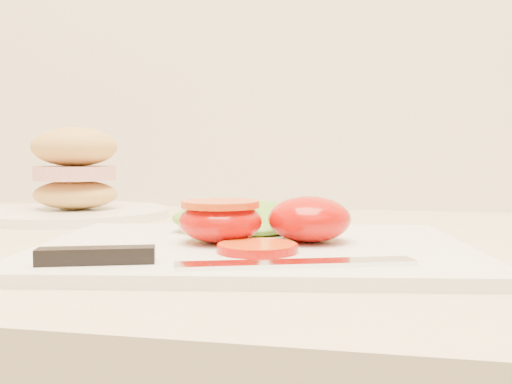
# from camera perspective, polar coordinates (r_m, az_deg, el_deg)

# --- Properties ---
(cutting_board) EXTENTS (0.41, 0.32, 0.01)m
(cutting_board) POSITION_cam_1_polar(r_m,az_deg,el_deg) (0.51, -0.22, -5.72)
(cutting_board) COLOR white
(cutting_board) RESTS_ON counter
(tomato_half_dome) EXTENTS (0.07, 0.07, 0.04)m
(tomato_half_dome) POSITION_cam_1_polar(r_m,az_deg,el_deg) (0.52, 5.35, -2.70)
(tomato_half_dome) COLOR #C70000
(tomato_half_dome) RESTS_ON cutting_board
(tomato_half_cut) EXTENTS (0.07, 0.07, 0.04)m
(tomato_half_cut) POSITION_cam_1_polar(r_m,az_deg,el_deg) (0.51, -3.57, -2.76)
(tomato_half_cut) COLOR #C70000
(tomato_half_cut) RESTS_ON cutting_board
(tomato_slice_0) EXTENTS (0.06, 0.06, 0.01)m
(tomato_slice_0) POSITION_cam_1_polar(r_m,az_deg,el_deg) (0.46, 0.15, -5.59)
(tomato_slice_0) COLOR #DC5516
(tomato_slice_0) RESTS_ON cutting_board
(lettuce_leaf_0) EXTENTS (0.16, 0.12, 0.03)m
(lettuce_leaf_0) POSITION_cam_1_polar(r_m,az_deg,el_deg) (0.58, -1.41, -2.66)
(lettuce_leaf_0) COLOR #71BE32
(lettuce_leaf_0) RESTS_ON cutting_board
(lettuce_leaf_1) EXTENTS (0.13, 0.12, 0.02)m
(lettuce_leaf_1) POSITION_cam_1_polar(r_m,az_deg,el_deg) (0.59, 3.18, -2.75)
(lettuce_leaf_1) COLOR #71BE32
(lettuce_leaf_1) RESTS_ON cutting_board
(knife) EXTENTS (0.27, 0.08, 0.01)m
(knife) POSITION_cam_1_polar(r_m,az_deg,el_deg) (0.42, -8.20, -6.61)
(knife) COLOR silver
(knife) RESTS_ON cutting_board
(sandwich_plate) EXTENTS (0.25, 0.25, 0.12)m
(sandwich_plate) POSITION_cam_1_polar(r_m,az_deg,el_deg) (0.83, -17.62, 0.67)
(sandwich_plate) COLOR white
(sandwich_plate) RESTS_ON counter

